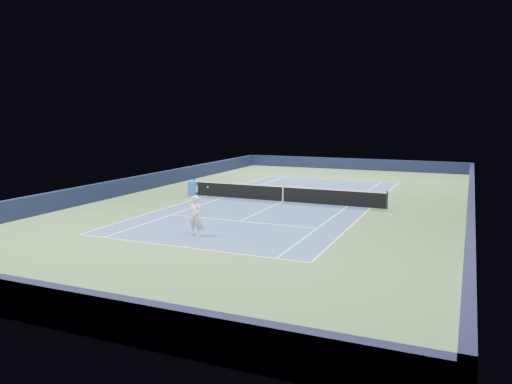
% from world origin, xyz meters
% --- Properties ---
extents(ground, '(40.00, 40.00, 0.00)m').
position_xyz_m(ground, '(0.00, 0.00, 0.00)').
color(ground, '#385C32').
rests_on(ground, ground).
extents(wall_far, '(22.00, 0.35, 1.10)m').
position_xyz_m(wall_far, '(0.00, 19.82, 0.55)').
color(wall_far, black).
rests_on(wall_far, ground).
extents(wall_near, '(22.00, 0.35, 1.10)m').
position_xyz_m(wall_near, '(0.00, -19.82, 0.55)').
color(wall_near, black).
rests_on(wall_near, ground).
extents(wall_right, '(0.35, 40.00, 1.10)m').
position_xyz_m(wall_right, '(10.82, 0.00, 0.55)').
color(wall_right, black).
rests_on(wall_right, ground).
extents(wall_left, '(0.35, 40.00, 1.10)m').
position_xyz_m(wall_left, '(-10.82, 0.00, 0.55)').
color(wall_left, black).
rests_on(wall_left, ground).
extents(court_surface, '(10.97, 23.77, 0.01)m').
position_xyz_m(court_surface, '(0.00, 0.00, 0.00)').
color(court_surface, navy).
rests_on(court_surface, ground).
extents(baseline_far, '(10.97, 0.08, 0.00)m').
position_xyz_m(baseline_far, '(0.00, 11.88, 0.01)').
color(baseline_far, white).
rests_on(baseline_far, ground).
extents(baseline_near, '(10.97, 0.08, 0.00)m').
position_xyz_m(baseline_near, '(0.00, -11.88, 0.01)').
color(baseline_near, white).
rests_on(baseline_near, ground).
extents(sideline_doubles_right, '(0.08, 23.77, 0.00)m').
position_xyz_m(sideline_doubles_right, '(5.49, 0.00, 0.01)').
color(sideline_doubles_right, white).
rests_on(sideline_doubles_right, ground).
extents(sideline_doubles_left, '(0.08, 23.77, 0.00)m').
position_xyz_m(sideline_doubles_left, '(-5.49, 0.00, 0.01)').
color(sideline_doubles_left, white).
rests_on(sideline_doubles_left, ground).
extents(sideline_singles_right, '(0.08, 23.77, 0.00)m').
position_xyz_m(sideline_singles_right, '(4.12, 0.00, 0.01)').
color(sideline_singles_right, white).
rests_on(sideline_singles_right, ground).
extents(sideline_singles_left, '(0.08, 23.77, 0.00)m').
position_xyz_m(sideline_singles_left, '(-4.12, 0.00, 0.01)').
color(sideline_singles_left, white).
rests_on(sideline_singles_left, ground).
extents(service_line_far, '(8.23, 0.08, 0.00)m').
position_xyz_m(service_line_far, '(0.00, 6.40, 0.01)').
color(service_line_far, white).
rests_on(service_line_far, ground).
extents(service_line_near, '(8.23, 0.08, 0.00)m').
position_xyz_m(service_line_near, '(0.00, -6.40, 0.01)').
color(service_line_near, white).
rests_on(service_line_near, ground).
extents(center_service_line, '(0.08, 12.80, 0.00)m').
position_xyz_m(center_service_line, '(0.00, 0.00, 0.01)').
color(center_service_line, white).
rests_on(center_service_line, ground).
extents(center_mark_far, '(0.08, 0.30, 0.00)m').
position_xyz_m(center_mark_far, '(0.00, 11.73, 0.01)').
color(center_mark_far, white).
rests_on(center_mark_far, ground).
extents(center_mark_near, '(0.08, 0.30, 0.00)m').
position_xyz_m(center_mark_near, '(0.00, -11.73, 0.01)').
color(center_mark_near, white).
rests_on(center_mark_near, ground).
extents(tennis_net, '(12.90, 0.10, 1.07)m').
position_xyz_m(tennis_net, '(0.00, 0.00, 0.50)').
color(tennis_net, black).
rests_on(tennis_net, ground).
extents(sponsor_cube, '(0.61, 0.57, 0.94)m').
position_xyz_m(sponsor_cube, '(-6.40, -0.11, 0.47)').
color(sponsor_cube, blue).
rests_on(sponsor_cube, ground).
extents(tennis_player, '(0.84, 1.29, 2.13)m').
position_xyz_m(tennis_player, '(-0.49, -9.98, 0.92)').
color(tennis_player, white).
rests_on(tennis_player, ground).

